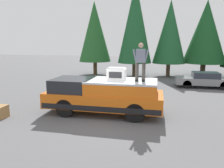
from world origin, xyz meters
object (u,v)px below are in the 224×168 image
at_px(pickup_truck, 104,96).
at_px(wooden_crate, 0,112).
at_px(person_on_truck_bed, 141,61).
at_px(parked_car_grey, 204,80).
at_px(compressor_unit, 117,74).

height_order(pickup_truck, wooden_crate, pickup_truck).
bearing_deg(wooden_crate, person_on_truck_bed, -76.32).
bearing_deg(parked_car_grey, compressor_unit, 144.24).
relative_size(pickup_truck, wooden_crate, 9.89).
height_order(compressor_unit, wooden_crate, compressor_unit).
bearing_deg(pickup_truck, parked_car_grey, -38.24).
xyz_separation_m(parked_car_grey, wooden_crate, (-9.16, 10.37, -0.30)).
xyz_separation_m(compressor_unit, person_on_truck_bed, (-0.24, -1.11, 0.62)).
bearing_deg(wooden_crate, compressor_unit, -71.00).
relative_size(compressor_unit, wooden_crate, 1.50).
bearing_deg(parked_car_grey, wooden_crate, 131.44).
xyz_separation_m(person_on_truck_bed, parked_car_grey, (7.66, -4.24, -1.97)).
bearing_deg(compressor_unit, parked_car_grey, -35.76).
distance_m(person_on_truck_bed, parked_car_grey, 8.97).
relative_size(compressor_unit, parked_car_grey, 0.20).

